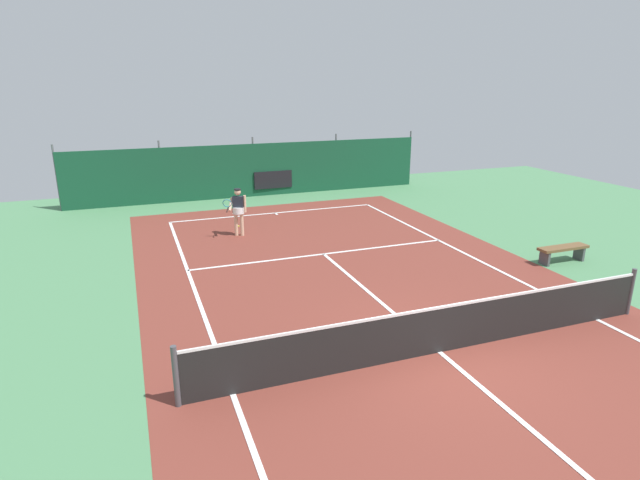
{
  "coord_description": "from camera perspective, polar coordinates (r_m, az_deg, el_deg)",
  "views": [
    {
      "loc": [
        -5.39,
        -7.68,
        5.14
      ],
      "look_at": [
        -0.6,
        5.12,
        0.9
      ],
      "focal_mm": 29.02,
      "sensor_mm": 36.0,
      "label": 1
    }
  ],
  "objects": [
    {
      "name": "courtside_bench",
      "position": [
        16.72,
        25.21,
        -1.02
      ],
      "size": [
        1.6,
        0.4,
        0.49
      ],
      "color": "brown",
      "rests_on": "ground"
    },
    {
      "name": "tennis_player",
      "position": [
        17.81,
        -9.02,
        3.45
      ],
      "size": [
        0.84,
        0.65,
        1.64
      ],
      "rotation": [
        0.0,
        0.0,
        2.75
      ],
      "color": "#D8AD8C",
      "rests_on": "ground"
    },
    {
      "name": "back_fence",
      "position": [
        24.52,
        -7.51,
        6.57
      ],
      "size": [
        16.3,
        0.98,
        2.7
      ],
      "color": "#14472D",
      "rests_on": "ground"
    },
    {
      "name": "tennis_ball_near_player",
      "position": [
        19.11,
        -8.99,
        1.51
      ],
      "size": [
        0.07,
        0.07,
        0.07
      ],
      "primitive_type": "sphere",
      "color": "#CCDB33",
      "rests_on": "ground"
    },
    {
      "name": "parked_car",
      "position": [
        26.13,
        -6.52,
        7.65
      ],
      "size": [
        2.1,
        4.24,
        1.68
      ],
      "rotation": [
        0.0,
        0.0,
        0.02
      ],
      "color": "black",
      "rests_on": "ground"
    },
    {
      "name": "ground_plane",
      "position": [
        10.7,
        13.02,
        -11.96
      ],
      "size": [
        36.0,
        36.0,
        0.0
      ],
      "primitive_type": "plane",
      "color": "#4C8456"
    },
    {
      "name": "court_surface",
      "position": [
        10.7,
        13.02,
        -11.95
      ],
      "size": [
        11.02,
        26.6,
        0.01
      ],
      "color": "brown",
      "rests_on": "ground"
    },
    {
      "name": "tennis_net",
      "position": [
        10.46,
        13.21,
        -9.52
      ],
      "size": [
        10.12,
        0.1,
        1.1
      ],
      "color": "black",
      "rests_on": "ground"
    }
  ]
}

